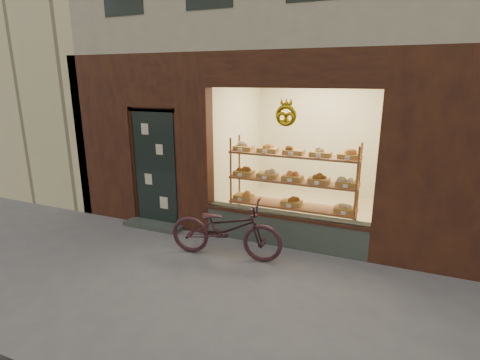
% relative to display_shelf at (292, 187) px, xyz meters
% --- Properties ---
extents(ground, '(90.00, 90.00, 0.00)m').
position_rel_display_shelf_xyz_m(ground, '(-0.45, -2.55, -0.89)').
color(ground, slate).
extents(neighbor_left, '(12.00, 7.00, 9.00)m').
position_rel_display_shelf_xyz_m(neighbor_left, '(-10.05, 2.95, 3.61)').
color(neighbor_left, beige).
rests_on(neighbor_left, ground).
extents(display_shelf, '(2.20, 0.45, 1.70)m').
position_rel_display_shelf_xyz_m(display_shelf, '(0.00, 0.00, 0.00)').
color(display_shelf, brown).
rests_on(display_shelf, ground).
extents(bicycle, '(1.83, 0.83, 0.93)m').
position_rel_display_shelf_xyz_m(bicycle, '(-0.71, -1.20, -0.43)').
color(bicycle, '#361B24').
rests_on(bicycle, ground).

